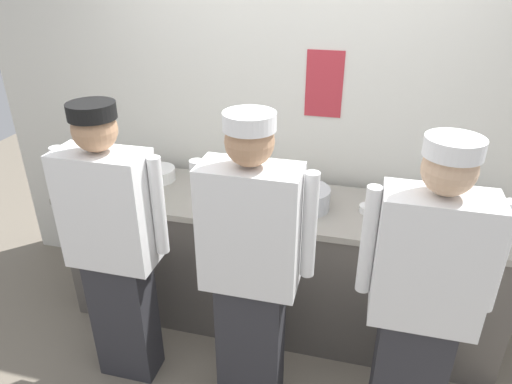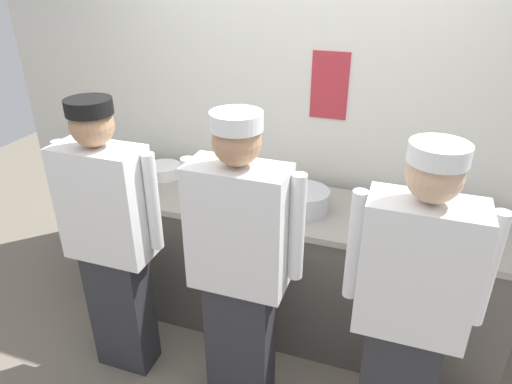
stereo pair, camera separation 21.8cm
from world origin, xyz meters
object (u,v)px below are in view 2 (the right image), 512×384
plate_stack_rear (164,171)px  squeeze_bottle_primary (151,184)px  plate_stack_front (247,200)px  ramekin_green_sauce (255,187)px  chef_near_left (111,238)px  chef_center (240,266)px  chef_far_right (409,309)px  ramekin_yellow_sauce (107,179)px  mixing_bowl_steel (304,200)px  deli_cup (467,214)px  ramekin_red_sauce (368,213)px  sheet_tray (418,226)px

plate_stack_rear → squeeze_bottle_primary: bearing=-75.1°
plate_stack_front → ramekin_green_sauce: size_ratio=2.34×
chef_near_left → plate_stack_rear: chef_near_left is taller
chef_center → chef_far_right: chef_center is taller
squeeze_bottle_primary → ramekin_green_sauce: squeeze_bottle_primary is taller
chef_center → ramekin_yellow_sauce: chef_center is taller
chef_far_right → mixing_bowl_steel: chef_far_right is taller
mixing_bowl_steel → squeeze_bottle_primary: bearing=-170.9°
chef_near_left → deli_cup: size_ratio=18.95×
chef_far_right → deli_cup: bearing=72.8°
chef_center → squeeze_bottle_primary: 0.95m
chef_far_right → mixing_bowl_steel: bearing=133.6°
ramekin_green_sauce → ramekin_red_sauce: bearing=-8.2°
squeeze_bottle_primary → ramekin_green_sauce: 0.67m
ramekin_yellow_sauce → deli_cup: (2.28, 0.25, 0.02)m
chef_center → ramekin_green_sauce: chef_center is taller
squeeze_bottle_primary → ramekin_yellow_sauce: 0.40m
plate_stack_rear → deli_cup: 1.96m
ramekin_yellow_sauce → plate_stack_rear: bearing=35.4°
plate_stack_rear → ramekin_yellow_sauce: plate_stack_rear is taller
sheet_tray → chef_center: bearing=-141.6°
deli_cup → sheet_tray: bearing=-146.1°
plate_stack_rear → sheet_tray: 1.71m
chef_near_left → chef_center: size_ratio=0.99×
ramekin_red_sauce → chef_far_right: bearing=-69.3°
chef_near_left → squeeze_bottle_primary: 0.49m
plate_stack_front → deli_cup: size_ratio=2.45×
plate_stack_rear → mixing_bowl_steel: (1.04, -0.14, 0.02)m
mixing_bowl_steel → ramekin_green_sauce: mixing_bowl_steel is taller
sheet_tray → squeeze_bottle_primary: size_ratio=2.11×
chef_far_right → squeeze_bottle_primary: size_ratio=8.89×
ramekin_red_sauce → chef_near_left: bearing=-153.2°
chef_near_left → ramekin_green_sauce: (0.58, 0.78, 0.05)m
chef_center → plate_stack_rear: (-0.88, 0.80, 0.06)m
plate_stack_front → ramekin_red_sauce: bearing=6.4°
mixing_bowl_steel → deli_cup: size_ratio=3.39×
squeeze_bottle_primary → ramekin_red_sauce: (1.34, 0.19, -0.07)m
plate_stack_rear → deli_cup: size_ratio=2.66×
mixing_bowl_steel → chef_center: bearing=-104.0°
mixing_bowl_steel → ramekin_green_sauce: (-0.37, 0.14, -0.04)m
chef_near_left → plate_stack_front: size_ratio=7.74×
chef_center → ramekin_green_sauce: 0.83m
chef_near_left → squeeze_bottle_primary: chef_near_left is taller
plate_stack_rear → chef_near_left: bearing=-83.1°
squeeze_bottle_primary → ramekin_yellow_sauce: size_ratio=1.87×
chef_center → ramekin_yellow_sauce: 1.32m
chef_center → mixing_bowl_steel: size_ratio=5.66×
chef_near_left → ramekin_yellow_sauce: (-0.41, 0.55, 0.05)m
ramekin_green_sauce → chef_center: bearing=-75.9°
chef_near_left → sheet_tray: 1.73m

